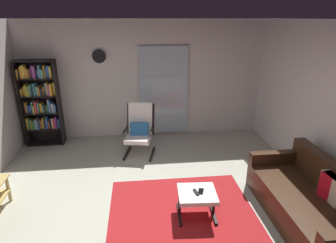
{
  "coord_description": "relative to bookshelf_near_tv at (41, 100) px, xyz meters",
  "views": [
    {
      "loc": [
        -0.16,
        -3.32,
        2.64
      ],
      "look_at": [
        0.32,
        0.96,
        1.02
      ],
      "focal_mm": 29.98,
      "sensor_mm": 36.0,
      "label": 1
    }
  ],
  "objects": [
    {
      "name": "leather_sofa",
      "position": [
        4.3,
        -3.01,
        -0.7
      ],
      "size": [
        0.91,
        1.94,
        0.8
      ],
      "color": "#392213",
      "rests_on": "ground"
    },
    {
      "name": "bookshelf_near_tv",
      "position": [
        0.0,
        0.0,
        0.0
      ],
      "size": [
        0.76,
        0.3,
        1.83
      ],
      "color": "black",
      "rests_on": "ground"
    },
    {
      "name": "wall_back",
      "position": [
        2.18,
        0.3,
        0.31
      ],
      "size": [
        5.6,
        0.06,
        2.6
      ],
      "primitive_type": "cube",
      "color": "silver",
      "rests_on": "ground"
    },
    {
      "name": "ground_plane",
      "position": [
        2.18,
        -2.6,
        -0.99
      ],
      "size": [
        7.02,
        7.02,
        0.0
      ],
      "primitive_type": "plane",
      "color": "#AEAF9D"
    },
    {
      "name": "tv_remote",
      "position": [
        2.76,
        -2.75,
        -0.61
      ],
      "size": [
        0.07,
        0.15,
        0.02
      ],
      "primitive_type": "cube",
      "rotation": [
        0.0,
        0.0,
        0.19
      ],
      "color": "black",
      "rests_on": "ottoman"
    },
    {
      "name": "ottoman",
      "position": [
        2.78,
        -2.73,
        -0.68
      ],
      "size": [
        0.55,
        0.51,
        0.38
      ],
      "color": "white",
      "rests_on": "ground"
    },
    {
      "name": "wall_clock",
      "position": [
        1.24,
        0.22,
        0.86
      ],
      "size": [
        0.29,
        0.03,
        0.29
      ],
      "color": "silver"
    },
    {
      "name": "glass_door_panel",
      "position": [
        2.62,
        0.23,
        0.06
      ],
      "size": [
        1.1,
        0.01,
        2.0
      ],
      "primitive_type": "cube",
      "color": "silver"
    },
    {
      "name": "area_rug",
      "position": [
        2.59,
        -2.82,
        -0.99
      ],
      "size": [
        2.07,
        2.11,
        0.01
      ],
      "primitive_type": "cube",
      "color": "maroon",
      "rests_on": "ground"
    },
    {
      "name": "lounge_armchair",
      "position": [
        2.04,
        -0.67,
        -0.46
      ],
      "size": [
        0.68,
        0.75,
        1.02
      ],
      "color": "black",
      "rests_on": "ground"
    },
    {
      "name": "cell_phone",
      "position": [
        2.84,
        -2.72,
        -0.61
      ],
      "size": [
        0.11,
        0.15,
        0.01
      ],
      "primitive_type": "cube",
      "rotation": [
        0.0,
        0.0,
        -0.35
      ],
      "color": "black",
      "rests_on": "ottoman"
    }
  ]
}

